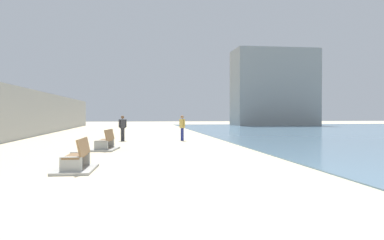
% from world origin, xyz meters
% --- Properties ---
extents(ground_plane, '(120.00, 120.00, 0.00)m').
position_xyz_m(ground_plane, '(0.00, 18.00, 0.00)').
color(ground_plane, beige).
extents(seawall, '(0.80, 64.00, 3.52)m').
position_xyz_m(seawall, '(-7.50, 18.00, 1.76)').
color(seawall, '#9E9E99').
rests_on(seawall, ground).
extents(bench_near, '(1.17, 2.14, 0.98)m').
position_xyz_m(bench_near, '(-1.22, 2.77, 0.23)').
color(bench_near, '#9E9E99').
rests_on(bench_near, ground).
extents(bench_far, '(1.38, 2.23, 0.98)m').
position_xyz_m(bench_far, '(-0.93, 9.51, 0.23)').
color(bench_far, '#9E9E99').
rests_on(bench_far, ground).
extents(person_walking, '(0.49, 0.30, 1.61)m').
position_xyz_m(person_walking, '(-0.36, 15.68, 0.93)').
color(person_walking, '#333338').
rests_on(person_walking, ground).
extents(person_standing, '(0.33, 0.46, 1.62)m').
position_xyz_m(person_standing, '(3.41, 15.48, 0.94)').
color(person_standing, navy).
rests_on(person_standing, ground).
extents(harbor_building, '(12.00, 6.00, 11.11)m').
position_xyz_m(harbor_building, '(20.50, 46.00, 5.56)').
color(harbor_building, gray).
rests_on(harbor_building, ground).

